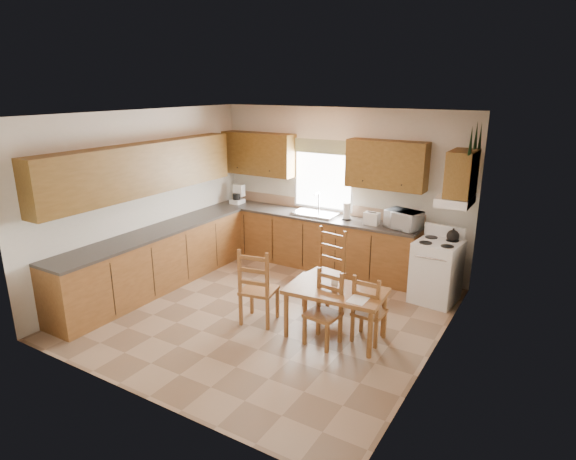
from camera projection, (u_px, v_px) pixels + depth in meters
The scene contains 35 objects.
floor at pixel (268, 312), 6.71m from camera, with size 4.50×4.50×0.00m, color #90755C.
ceiling at pixel (265, 114), 5.93m from camera, with size 4.50×4.50×0.00m, color #9F5931.
wall_left at pixel (145, 199), 7.43m from camera, with size 4.50×4.50×0.00m, color silver.
wall_right at pixel (440, 248), 5.21m from camera, with size 4.50×4.50×0.00m, color silver.
wall_back at pixel (340, 189), 8.17m from camera, with size 4.50×4.50×0.00m, color silver.
wall_front at pixel (133, 275), 4.48m from camera, with size 4.50×4.50×0.00m, color silver.
lower_cab_back at pixel (311, 241), 8.37m from camera, with size 3.75×0.60×0.88m, color brown.
lower_cab_left at pixel (157, 261), 7.42m from camera, with size 0.60×3.60×0.88m, color brown.
counter_back at pixel (311, 215), 8.24m from camera, with size 3.75×0.63×0.04m, color #3D3834.
counter_left at pixel (154, 232), 7.29m from camera, with size 0.63×3.60×0.04m, color #3D3834.
backsplash at pixel (319, 206), 8.44m from camera, with size 3.75×0.01×0.18m, color #9E7B5F.
upper_cab_back_left at pixel (258, 154), 8.65m from camera, with size 1.41×0.33×0.75m, color brown.
upper_cab_back_right at pixel (387, 165), 7.46m from camera, with size 1.25×0.33×0.75m, color brown.
upper_cab_left at pixel (142, 169), 7.08m from camera, with size 0.33×3.60×0.75m, color brown.
upper_cab_stove at pixel (462, 173), 6.49m from camera, with size 0.33×0.62×0.62m, color brown.
range_hood at pixel (455, 200), 6.62m from camera, with size 0.44×0.62×0.12m, color white.
window_frame at pixel (323, 176), 8.23m from camera, with size 1.13×0.02×1.18m, color white.
window_pane at pixel (323, 176), 8.23m from camera, with size 1.05×0.01×1.10m, color white.
window_valance at pixel (323, 147), 8.06m from camera, with size 1.19×0.01×0.24m, color #405A30.
sink_basin at pixel (315, 214), 8.19m from camera, with size 0.75×0.45×0.04m, color silver.
pine_decal_a at pixel (471, 140), 6.02m from camera, with size 0.22×0.22×0.36m, color black.
pine_decal_b at pixel (476, 135), 6.27m from camera, with size 0.22×0.22×0.36m, color black.
pine_decal_c at pixel (481, 136), 6.55m from camera, with size 0.22×0.22×0.36m, color black.
stove at pixel (436, 272), 6.97m from camera, with size 0.60×0.62×0.89m, color white.
coffeemaker at pixel (237, 195), 8.93m from camera, with size 0.20×0.24×0.34m, color white.
paper_towel at pixel (347, 211), 7.88m from camera, with size 0.12×0.12×0.28m, color white.
toaster at pixel (372, 219), 7.61m from camera, with size 0.24×0.15×0.19m, color white.
microwave at pixel (403, 220), 7.37m from camera, with size 0.48×0.34×0.29m, color white.
dining_table at pixel (335, 313), 5.99m from camera, with size 1.20×0.69×0.64m, color brown.
chair_near_left at pixel (259, 285), 6.32m from camera, with size 0.44×0.42×1.04m, color brown.
chair_near_right at pixel (369, 308), 5.88m from camera, with size 0.37×0.35×0.87m, color brown.
chair_far_left at pixel (323, 310), 5.79m from camera, with size 0.38×0.36×0.90m, color brown.
chair_far_right at pixel (324, 270), 6.76m from camera, with size 0.46×0.44×1.11m, color brown.
table_paper at pixel (358, 299), 5.61m from camera, with size 0.21×0.28×0.00m, color white.
table_card at pixel (335, 284), 5.91m from camera, with size 0.08×0.02×0.11m, color white.
Camera 1 is at (3.38, -5.07, 3.05)m, focal length 30.00 mm.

